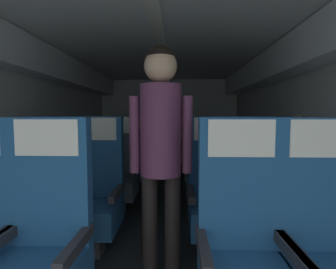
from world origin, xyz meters
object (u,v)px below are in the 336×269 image
object	(u,v)px
seat_c_left_aisle	(119,173)
seat_a_right_window	(243,252)
seat_a_right_aisle	(329,254)
seat_c_right_aisle	(242,174)
seat_c_left_window	(81,173)
seat_c_right_window	(205,174)
seat_d_right_window	(199,161)
seat_b_left_aisle	(95,196)
seat_b_left_window	(45,195)
seat_a_left_aisle	(42,248)
seat_d_left_window	(102,160)
seat_b_right_window	(215,197)
seat_d_left_aisle	(131,160)
flight_attendant	(161,139)
seat_b_right_aisle	(267,198)
seat_d_right_aisle	(227,161)

from	to	relation	value
seat_c_left_aisle	seat_a_right_window	bearing A→B (deg)	-59.59
seat_a_right_aisle	seat_c_right_aisle	xyz separation A→B (m)	(0.00, 1.79, 0.00)
seat_c_left_window	seat_c_right_window	distance (m)	1.50
seat_c_left_window	seat_c_right_aisle	size ratio (longest dim) A/B	1.00
seat_a_right_window	seat_d_right_window	xyz separation A→B (m)	(-0.01, 2.65, 0.00)
seat_b_left_aisle	seat_d_right_window	distance (m)	2.05
seat_b_left_window	seat_c_left_window	size ratio (longest dim) A/B	1.00
seat_a_left_aisle	seat_c_right_aisle	bearing A→B (deg)	50.17
seat_a_left_aisle	seat_d_left_window	bearing A→B (deg)	99.49
seat_b_right_window	seat_c_left_window	world-z (taller)	same
seat_c_left_window	seat_d_left_aisle	xyz separation A→B (m)	(0.45, 0.89, 0.00)
seat_c_right_window	flight_attendant	world-z (taller)	flight_attendant
seat_b_right_aisle	seat_a_left_aisle	bearing A→B (deg)	-149.28
seat_c_right_window	flight_attendant	xyz separation A→B (m)	(-0.45, -1.31, 0.54)
flight_attendant	seat_c_left_window	bearing A→B (deg)	-71.16
seat_b_right_window	seat_d_right_aisle	world-z (taller)	same
seat_a_right_window	seat_b_left_window	world-z (taller)	same
seat_b_left_aisle	seat_b_right_aisle	world-z (taller)	same
seat_d_right_window	flight_attendant	distance (m)	2.30
seat_c_right_aisle	seat_c_right_window	size ratio (longest dim) A/B	1.00
seat_a_right_aisle	seat_a_left_aisle	bearing A→B (deg)	179.81
seat_b_right_aisle	seat_c_right_window	distance (m)	0.98
seat_c_right_window	seat_d_right_aisle	world-z (taller)	same
seat_a_right_window	flight_attendant	distance (m)	0.84
seat_c_left_window	seat_d_right_aisle	bearing A→B (deg)	24.39
seat_a_right_window	seat_d_right_aisle	world-z (taller)	same
seat_a_right_aisle	seat_d_right_aisle	xyz separation A→B (m)	(-0.00, 2.65, 0.00)
seat_b_left_aisle	seat_c_left_window	xyz separation A→B (m)	(-0.45, 0.88, 0.00)
seat_b_right_aisle	seat_c_left_window	distance (m)	2.13
seat_b_right_window	flight_attendant	distance (m)	0.82
seat_b_right_aisle	seat_c_left_window	world-z (taller)	same
seat_b_right_window	seat_b_left_window	bearing A→B (deg)	179.99
seat_c_right_window	seat_d_left_aisle	xyz separation A→B (m)	(-1.05, 0.90, 0.00)
seat_c_right_aisle	seat_d_left_aisle	bearing A→B (deg)	149.66
seat_d_right_window	seat_a_left_aisle	bearing A→B (deg)	-111.60
seat_a_right_aisle	seat_b_right_aisle	distance (m)	0.89
seat_d_right_aisle	seat_d_right_window	bearing A→B (deg)	179.58
seat_d_right_window	seat_a_right_aisle	bearing A→B (deg)	-80.64
seat_c_right_aisle	seat_d_left_aisle	world-z (taller)	same
seat_c_left_window	seat_d_right_aisle	xyz separation A→B (m)	(1.93, 0.88, 0.00)
seat_b_right_aisle	seat_b_right_window	xyz separation A→B (m)	(-0.44, 0.01, 0.00)
seat_a_right_aisle	seat_a_right_window	distance (m)	0.43
seat_b_right_window	flight_attendant	xyz separation A→B (m)	(-0.44, -0.44, 0.54)
seat_b_right_window	seat_d_left_window	world-z (taller)	same
seat_b_right_aisle	seat_d_right_aisle	xyz separation A→B (m)	(-0.00, 1.76, 0.00)
seat_a_left_aisle	flight_attendant	xyz separation A→B (m)	(0.60, 0.46, 0.54)
seat_a_right_aisle	seat_b_right_aisle	xyz separation A→B (m)	(-0.00, 0.89, 0.00)
seat_c_right_window	seat_d_left_window	world-z (taller)	same
seat_a_left_aisle	seat_a_right_aisle	size ratio (longest dim) A/B	1.00
flight_attendant	seat_c_right_window	bearing A→B (deg)	-128.81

